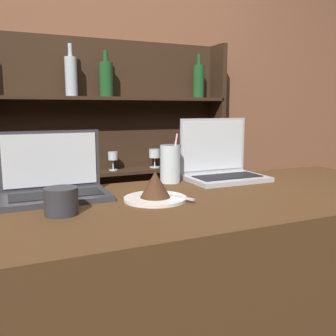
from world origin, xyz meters
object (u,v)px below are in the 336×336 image
(cake_plate, at_px, (155,189))
(water_glass, at_px, (170,164))
(coffee_cup, at_px, (61,201))
(laptop_near, at_px, (54,183))
(laptop_far, at_px, (221,165))

(cake_plate, distance_m, water_glass, 0.30)
(coffee_cup, bearing_deg, water_glass, 31.96)
(cake_plate, bearing_deg, water_glass, 56.31)
(laptop_near, xyz_separation_m, cake_plate, (0.29, -0.17, -0.01))
(water_glass, bearing_deg, cake_plate, -123.69)
(water_glass, bearing_deg, laptop_far, -4.78)
(laptop_far, relative_size, coffee_cup, 3.38)
(laptop_far, bearing_deg, cake_plate, -149.67)
(laptop_near, bearing_deg, cake_plate, -30.82)
(laptop_far, relative_size, water_glass, 1.62)
(water_glass, relative_size, coffee_cup, 2.09)
(laptop_near, bearing_deg, water_glass, 9.15)
(laptop_near, distance_m, cake_plate, 0.34)
(laptop_far, xyz_separation_m, cake_plate, (-0.39, -0.23, -0.02))
(laptop_near, relative_size, laptop_far, 1.07)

